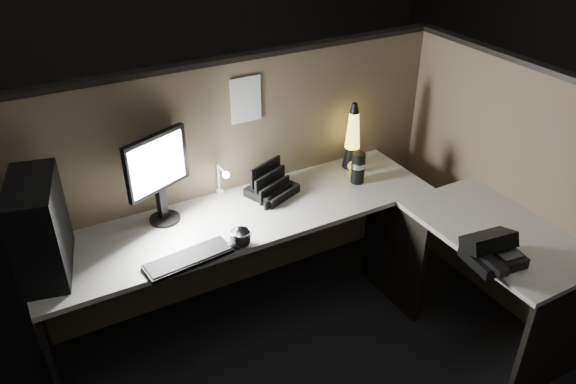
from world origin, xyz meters
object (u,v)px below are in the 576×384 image
lava_lamp (352,141)px  desk_phone (491,251)px  pc_tower (40,228)px  keyboard (188,259)px  monitor (158,170)px

lava_lamp → desk_phone: 1.16m
pc_tower → keyboard: (0.61, -0.27, -0.23)m
pc_tower → keyboard: 0.70m
keyboard → desk_phone: desk_phone is taller
monitor → pc_tower: bearing=170.4°
monitor → keyboard: 0.52m
keyboard → monitor: bearing=82.1°
lava_lamp → desk_phone: lava_lamp is taller
lava_lamp → desk_phone: bearing=-87.8°
pc_tower → monitor: 0.65m
monitor → desk_phone: bearing=-64.7°
pc_tower → monitor: monitor is taller
pc_tower → desk_phone: (1.92, -0.99, -0.18)m
monitor → keyboard: bearing=-115.3°
pc_tower → lava_lamp: bearing=17.5°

